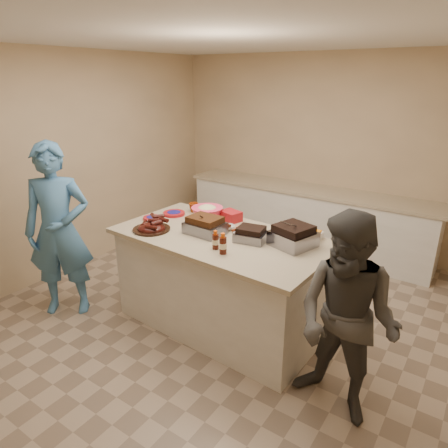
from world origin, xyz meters
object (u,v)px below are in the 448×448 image
Objects in this scene: coleslaw_bowl at (207,219)px; guest_gray at (336,408)px; guest_blue at (71,308)px; rib_platter at (152,230)px; bbq_bottle_b at (223,253)px; plastic_cup at (194,212)px; mustard_bottle at (215,226)px; roasting_pan at (293,246)px; bbq_bottle_a at (216,249)px; island at (221,323)px.

coleslaw_bowl is 0.21× the size of guest_gray.
guest_gray is at bearing -33.37° from guest_blue.
bbq_bottle_b is (0.89, -0.06, -0.00)m from rib_platter.
plastic_cup is at bearing 12.97° from guest_blue.
mustard_bottle is 0.06× the size of guest_blue.
plastic_cup is at bearing 157.25° from coleslaw_bowl.
plastic_cup is 0.07× the size of guest_gray.
bbq_bottle_b is at bearing -26.82° from guest_blue.
bbq_bottle_a reaches higher than roasting_pan.
bbq_bottle_a is 1.04m from plastic_cup.
bbq_bottle_a is 1.55× the size of plastic_cup.
bbq_bottle_b is at bearing -22.41° from bbq_bottle_a.
coleslaw_bowl reaches higher than bbq_bottle_a.
roasting_pan is 2.90× the size of mustard_bottle.
island is 1.00m from mustard_bottle.
guest_gray is at bearing -23.28° from roasting_pan.
guest_blue is at bearing -139.07° from coleslaw_bowl.
coleslaw_bowl is 1.80m from guest_blue.
guest_gray is at bearing -14.62° from island.
roasting_pan is at bearing 49.36° from bbq_bottle_b.
bbq_bottle_a is (0.78, -0.02, 0.00)m from rib_platter.
coleslaw_bowl is 0.23m from mustard_bottle.
guest_gray is (1.22, -0.15, -0.97)m from bbq_bottle_a.
bbq_bottle_a is 1.57m from guest_gray.
plastic_cup reaches higher than guest_gray.
roasting_pan is 1.98× the size of bbq_bottle_a.
coleslaw_bowl is 0.29m from plastic_cup.
guest_blue is at bearing -168.10° from bbq_bottle_b.
mustard_bottle reaches higher than guest_blue.
mustard_bottle is at bearing -5.61° from guest_blue.
coleslaw_bowl is 2.87× the size of mustard_bottle.
island is 5.62× the size of rib_platter.
plastic_cup is (-0.65, 0.41, 0.97)m from island.
bbq_bottle_a reaches higher than guest_blue.
roasting_pan reaches higher than island.
bbq_bottle_a is at bearing 157.59° from bbq_bottle_b.
island is at bearing 127.05° from bbq_bottle_b.
coleslaw_bowl is 2.11m from guest_gray.
coleslaw_bowl reaches higher than guest_gray.
island is at bearing -42.30° from mustard_bottle.
guest_blue is at bearing -152.47° from island.
island is 1.19m from rib_platter.
guest_gray is at bearing -22.57° from plastic_cup.
roasting_pan reaches higher than plastic_cup.
roasting_pan is 1.01× the size of coleslaw_bowl.
mustard_bottle is 0.07× the size of guest_gray.
roasting_pan reaches higher than mustard_bottle.
mustard_bottle reaches higher than plastic_cup.
plastic_cup is 2.38m from guest_gray.
island is 1.42m from guest_gray.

